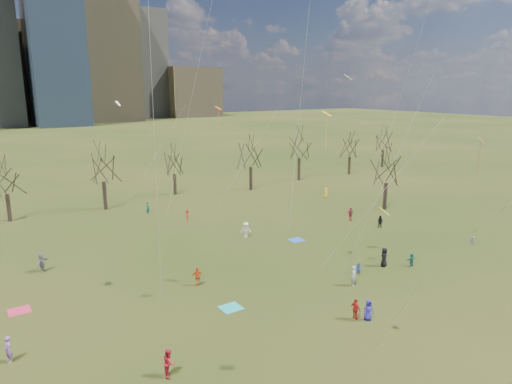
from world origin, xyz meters
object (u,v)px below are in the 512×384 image
blanket_navy (296,240)px  person_1 (354,276)px  blanket_teal (231,308)px  person_0 (368,310)px  person_4 (198,276)px  person_2 (169,363)px  blanket_crimson (19,311)px

blanket_navy → person_1: person_1 is taller
blanket_teal → person_0: (7.53, -7.33, 0.79)m
blanket_teal → person_1: bearing=-12.1°
blanket_navy → person_1: size_ratio=0.88×
person_0 → person_4: (-7.79, 12.51, 0.05)m
person_1 → person_2: person_1 is taller
blanket_teal → person_4: (-0.27, 5.18, 0.85)m
person_4 → blanket_crimson: bearing=7.4°
person_0 → person_2: person_2 is taller
blanket_teal → person_0: bearing=-44.2°
blanket_navy → person_0: 18.61m
blanket_navy → person_4: person_4 is taller
blanket_teal → blanket_crimson: bearing=148.0°
blanket_navy → blanket_crimson: bearing=-177.6°
blanket_navy → person_2: 26.81m
blanket_navy → person_2: (-22.01, -15.27, 0.86)m
person_2 → person_4: 12.78m
blanket_crimson → person_0: person_0 is taller
blanket_teal → blanket_crimson: same height
blanket_teal → blanket_navy: same height
person_1 → person_4: (-11.32, 7.55, -0.05)m
blanket_navy → person_2: bearing=-145.2°
blanket_teal → blanket_navy: size_ratio=1.00×
blanket_navy → person_0: bearing=-112.1°
person_0 → person_1: 6.08m
blanket_navy → blanket_crimson: (-28.48, -1.19, 0.00)m
blanket_teal → person_4: bearing=92.9°
blanket_teal → person_4: size_ratio=0.93×
person_0 → person_2: bearing=-163.8°
blanket_navy → person_0: (-7.01, -17.22, 0.79)m
blanket_teal → person_1: (11.05, -2.37, 0.90)m
person_0 → person_4: person_4 is taller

